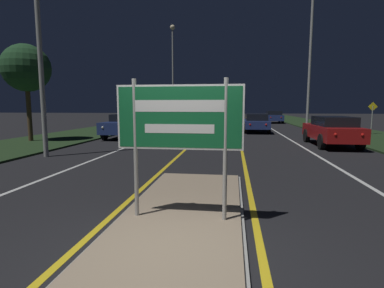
# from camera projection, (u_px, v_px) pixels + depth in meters

# --- Properties ---
(ground_plane) EXTENTS (160.00, 160.00, 0.00)m
(ground_plane) POSITION_uv_depth(u_px,v_px,m) (165.00, 256.00, 3.94)
(ground_plane) COLOR black
(median_island) EXTENTS (2.15, 6.59, 0.10)m
(median_island) POSITION_uv_depth(u_px,v_px,m) (180.00, 221.00, 5.04)
(median_island) COLOR #999993
(median_island) RESTS_ON ground_plane
(verge_left) EXTENTS (5.00, 100.00, 0.08)m
(verge_left) POSITION_uv_depth(u_px,v_px,m) (107.00, 129.00, 24.88)
(verge_left) COLOR #1E3319
(verge_left) RESTS_ON ground_plane
(verge_right) EXTENTS (5.00, 100.00, 0.08)m
(verge_right) POSITION_uv_depth(u_px,v_px,m) (350.00, 132.00, 22.31)
(verge_right) COLOR #1E3319
(verge_right) RESTS_ON ground_plane
(centre_line_yellow_left) EXTENTS (0.12, 70.00, 0.01)m
(centre_line_yellow_left) POSITION_uv_depth(u_px,v_px,m) (211.00, 127.00, 28.68)
(centre_line_yellow_left) COLOR gold
(centre_line_yellow_left) RESTS_ON ground_plane
(centre_line_yellow_right) EXTENTS (0.12, 70.00, 0.01)m
(centre_line_yellow_right) POSITION_uv_depth(u_px,v_px,m) (237.00, 127.00, 28.34)
(centre_line_yellow_right) COLOR gold
(centre_line_yellow_right) RESTS_ON ground_plane
(lane_line_white_left) EXTENTS (0.12, 70.00, 0.01)m
(lane_line_white_left) POSITION_uv_depth(u_px,v_px,m) (181.00, 126.00, 29.08)
(lane_line_white_left) COLOR silver
(lane_line_white_left) RESTS_ON ground_plane
(lane_line_white_right) EXTENTS (0.12, 70.00, 0.01)m
(lane_line_white_right) POSITION_uv_depth(u_px,v_px,m) (269.00, 127.00, 27.94)
(lane_line_white_right) COLOR silver
(lane_line_white_right) RESTS_ON ground_plane
(edge_line_white_left) EXTENTS (0.10, 70.00, 0.01)m
(edge_line_white_left) POSITION_uv_depth(u_px,v_px,m) (151.00, 126.00, 29.48)
(edge_line_white_left) COLOR silver
(edge_line_white_left) RESTS_ON ground_plane
(edge_line_white_right) EXTENTS (0.10, 70.00, 0.01)m
(edge_line_white_right) POSITION_uv_depth(u_px,v_px,m) (302.00, 128.00, 27.54)
(edge_line_white_right) COLOR silver
(edge_line_white_right) RESTS_ON ground_plane
(highway_sign) EXTENTS (2.07, 0.07, 2.30)m
(highway_sign) POSITION_uv_depth(u_px,v_px,m) (179.00, 123.00, 4.83)
(highway_sign) COLOR #9E9E99
(highway_sign) RESTS_ON median_island
(streetlight_left_far) EXTENTS (0.58, 0.58, 11.37)m
(streetlight_left_far) POSITION_uv_depth(u_px,v_px,m) (173.00, 59.00, 35.29)
(streetlight_left_far) COLOR #9E9E99
(streetlight_left_far) RESTS_ON ground_plane
(streetlight_right_near) EXTENTS (0.55, 0.55, 10.72)m
(streetlight_right_near) POSITION_uv_depth(u_px,v_px,m) (311.00, 35.00, 20.93)
(streetlight_right_near) COLOR #9E9E99
(streetlight_right_near) RESTS_ON ground_plane
(car_receding_0) EXTENTS (1.87, 4.68, 1.46)m
(car_receding_0) POSITION_uv_depth(u_px,v_px,m) (332.00, 130.00, 14.76)
(car_receding_0) COLOR maroon
(car_receding_0) RESTS_ON ground_plane
(car_receding_1) EXTENTS (1.88, 4.61, 1.38)m
(car_receding_1) POSITION_uv_depth(u_px,v_px,m) (256.00, 122.00, 22.68)
(car_receding_1) COLOR navy
(car_receding_1) RESTS_ON ground_plane
(car_receding_2) EXTENTS (1.96, 4.15, 1.42)m
(car_receding_2) POSITION_uv_depth(u_px,v_px,m) (274.00, 117.00, 35.06)
(car_receding_2) COLOR navy
(car_receding_2) RESTS_ON ground_plane
(car_approaching_0) EXTENTS (2.01, 4.82, 1.46)m
(car_approaching_0) POSITION_uv_depth(u_px,v_px,m) (128.00, 125.00, 18.89)
(car_approaching_0) COLOR navy
(car_approaching_0) RESTS_ON ground_plane
(car_approaching_1) EXTENTS (1.89, 4.51, 1.34)m
(car_approaching_1) POSITION_uv_depth(u_px,v_px,m) (176.00, 117.00, 34.45)
(car_approaching_1) COLOR maroon
(car_approaching_1) RESTS_ON ground_plane
(warning_sign) EXTENTS (0.60, 0.06, 2.15)m
(warning_sign) POSITION_uv_depth(u_px,v_px,m) (372.00, 115.00, 20.14)
(warning_sign) COLOR #9E9E99
(warning_sign) RESTS_ON verge_right
(roadside_palm_left) EXTENTS (2.50, 2.50, 5.14)m
(roadside_palm_left) POSITION_uv_depth(u_px,v_px,m) (26.00, 68.00, 15.89)
(roadside_palm_left) COLOR #4C3823
(roadside_palm_left) RESTS_ON verge_left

